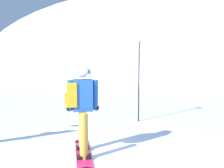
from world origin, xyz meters
The scene contains 3 objects.
ridge_peak_main centered at (3.23, 30.20, 0.00)m, with size 40.93×36.84×17.08m.
snowboarder_main centered at (-0.40, 0.68, 0.92)m, with size 0.68×1.79×1.71m.
piste_marker_near centered at (0.62, 3.41, 1.26)m, with size 0.20×0.20×2.23m.
Camera 1 is at (0.71, -4.43, 1.93)m, focal length 46.14 mm.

